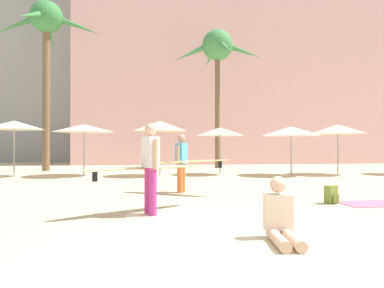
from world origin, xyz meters
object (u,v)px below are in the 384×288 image
(cafe_umbrella_3, at_px, (84,128))
(beach_towel, at_px, (380,203))
(cafe_umbrella_6, at_px, (160,126))
(cafe_umbrella_7, at_px, (338,129))
(cafe_umbrella_5, at_px, (291,131))
(palm_tree_far_left, at_px, (218,51))
(person_mid_right, at_px, (150,166))
(palm_tree_left, at_px, (46,31))
(person_mid_center, at_px, (281,219))
(cafe_umbrella_0, at_px, (14,125))
(cafe_umbrella_2, at_px, (220,132))
(person_near_right, at_px, (182,161))
(backpack, at_px, (331,195))

(cafe_umbrella_3, distance_m, beach_towel, 12.32)
(cafe_umbrella_6, distance_m, cafe_umbrella_7, 8.43)
(cafe_umbrella_3, bearing_deg, cafe_umbrella_5, -5.22)
(cafe_umbrella_3, relative_size, cafe_umbrella_5, 1.03)
(cafe_umbrella_6, bearing_deg, beach_towel, -59.93)
(cafe_umbrella_7, xyz_separation_m, beach_towel, (-3.53, -8.25, -2.15))
(beach_towel, bearing_deg, cafe_umbrella_7, 66.81)
(palm_tree_far_left, relative_size, beach_towel, 4.60)
(palm_tree_far_left, height_order, cafe_umbrella_5, palm_tree_far_left)
(cafe_umbrella_6, bearing_deg, person_mid_right, -92.75)
(palm_tree_left, distance_m, person_mid_center, 18.58)
(person_mid_right, relative_size, person_mid_center, 2.88)
(cafe_umbrella_3, xyz_separation_m, person_mid_center, (4.82, -11.70, -1.85))
(person_mid_right, bearing_deg, cafe_umbrella_0, 98.27)
(cafe_umbrella_6, height_order, beach_towel, cafe_umbrella_6)
(cafe_umbrella_2, relative_size, person_near_right, 0.87)
(cafe_umbrella_0, relative_size, person_mid_center, 2.65)
(backpack, bearing_deg, palm_tree_far_left, 152.06)
(palm_tree_left, relative_size, person_mid_center, 9.76)
(palm_tree_left, relative_size, person_mid_right, 3.39)
(cafe_umbrella_0, distance_m, person_near_right, 9.39)
(cafe_umbrella_0, xyz_separation_m, person_near_right, (6.84, -6.28, -1.36))
(palm_tree_far_left, relative_size, backpack, 20.45)
(cafe_umbrella_5, distance_m, cafe_umbrella_7, 2.45)
(cafe_umbrella_0, bearing_deg, palm_tree_far_left, 27.59)
(beach_towel, xyz_separation_m, person_near_right, (-4.43, 2.42, 0.91))
(cafe_umbrella_5, xyz_separation_m, beach_towel, (-1.10, -7.97, -2.03))
(cafe_umbrella_7, xyz_separation_m, backpack, (-4.65, -8.09, -1.96))
(person_near_right, distance_m, person_mid_center, 5.40)
(cafe_umbrella_7, bearing_deg, palm_tree_far_left, 129.47)
(palm_tree_left, height_order, person_near_right, palm_tree_left)
(cafe_umbrella_5, distance_m, beach_towel, 8.30)
(cafe_umbrella_6, bearing_deg, person_mid_center, -82.95)
(cafe_umbrella_3, bearing_deg, cafe_umbrella_7, -2.82)
(person_mid_center, bearing_deg, cafe_umbrella_6, -166.51)
(cafe_umbrella_7, distance_m, person_mid_right, 12.58)
(cafe_umbrella_0, bearing_deg, beach_towel, -37.66)
(palm_tree_left, bearing_deg, cafe_umbrella_7, -16.17)
(palm_tree_far_left, xyz_separation_m, cafe_umbrella_3, (-7.13, -5.14, -5.09))
(cafe_umbrella_3, height_order, cafe_umbrella_6, cafe_umbrella_6)
(person_mid_right, bearing_deg, palm_tree_left, 89.15)
(cafe_umbrella_5, xyz_separation_m, person_mid_right, (-6.43, -8.57, -1.09))
(person_mid_center, bearing_deg, cafe_umbrella_3, -151.15)
(cafe_umbrella_7, bearing_deg, person_near_right, -143.79)
(palm_tree_far_left, height_order, cafe_umbrella_0, palm_tree_far_left)
(cafe_umbrella_0, xyz_separation_m, person_mid_center, (7.78, -11.56, -1.96))
(cafe_umbrella_6, xyz_separation_m, backpack, (3.77, -8.29, -2.06))
(cafe_umbrella_0, height_order, person_mid_center, cafe_umbrella_0)
(cafe_umbrella_3, height_order, person_mid_center, cafe_umbrella_3)
(palm_tree_left, distance_m, cafe_umbrella_6, 9.08)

